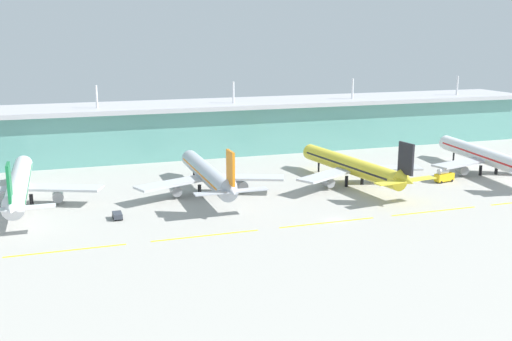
{
  "coord_description": "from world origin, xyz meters",
  "views": [
    {
      "loc": [
        -70.1,
        -141.57,
        49.97
      ],
      "look_at": [
        -11.02,
        36.11,
        7.0
      ],
      "focal_mm": 41.6,
      "sensor_mm": 36.0,
      "label": 1
    }
  ],
  "objects": [
    {
      "name": "ground_plane",
      "position": [
        0.0,
        0.0,
        0.0
      ],
      "size": [
        600.0,
        600.0,
        0.0
      ],
      "primitive_type": "plane",
      "color": "#A8A59E"
    },
    {
      "name": "terminal_building",
      "position": [
        -0.0,
        105.17,
        11.07
      ],
      "size": [
        288.0,
        34.0,
        30.73
      ],
      "color": "#5B9E93",
      "rests_on": "ground"
    },
    {
      "name": "airliner_nearest",
      "position": [
        -83.24,
        42.76,
        6.45
      ],
      "size": [
        48.8,
        68.57,
        18.9
      ],
      "color": "silver",
      "rests_on": "ground"
    },
    {
      "name": "airliner_near_middle",
      "position": [
        -26.57,
        38.01,
        6.45
      ],
      "size": [
        48.8,
        61.26,
        18.9
      ],
      "color": "#ADB2BC",
      "rests_on": "ground"
    },
    {
      "name": "airliner_far_middle",
      "position": [
        22.88,
        34.33,
        6.45
      ],
      "size": [
        48.38,
        63.44,
        18.9
      ],
      "color": "yellow",
      "rests_on": "ground"
    },
    {
      "name": "airliner_farthest",
      "position": [
        77.11,
        33.06,
        6.45
      ],
      "size": [
        48.45,
        67.84,
        18.9
      ],
      "color": "white",
      "rests_on": "ground"
    },
    {
      "name": "taxiway_stripe_west",
      "position": [
        -71.0,
        -1.5,
        0.02
      ],
      "size": [
        28.0,
        0.7,
        0.04
      ],
      "primitive_type": "cube",
      "color": "yellow",
      "rests_on": "ground"
    },
    {
      "name": "taxiway_stripe_mid_west",
      "position": [
        -37.0,
        -1.5,
        0.02
      ],
      "size": [
        28.0,
        0.7,
        0.04
      ],
      "primitive_type": "cube",
      "color": "yellow",
      "rests_on": "ground"
    },
    {
      "name": "taxiway_stripe_centre",
      "position": [
        -3.0,
        -1.5,
        0.02
      ],
      "size": [
        28.0,
        0.7,
        0.04
      ],
      "primitive_type": "cube",
      "color": "yellow",
      "rests_on": "ground"
    },
    {
      "name": "taxiway_stripe_mid_east",
      "position": [
        31.0,
        -1.5,
        0.02
      ],
      "size": [
        28.0,
        0.7,
        0.04
      ],
      "primitive_type": "cube",
      "color": "yellow",
      "rests_on": "ground"
    },
    {
      "name": "pushback_tug",
      "position": [
        -56.97,
        19.87,
        1.1
      ],
      "size": [
        2.6,
        4.45,
        1.85
      ],
      "color": "#333842",
      "rests_on": "ground"
    },
    {
      "name": "fuel_truck",
      "position": [
        54.9,
        27.44,
        2.26
      ],
      "size": [
        7.55,
        3.83,
        4.95
      ],
      "color": "gold",
      "rests_on": "ground"
    }
  ]
}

